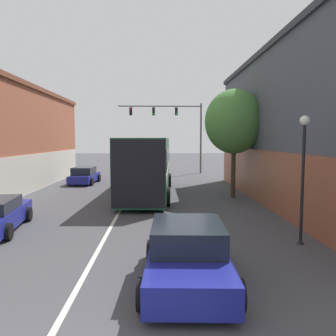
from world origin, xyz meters
The scene contains 8 objects.
lane_center_line centered at (0.00, 17.37, 0.00)m, with size 0.14×46.74×0.01m.
building_right_storefront centered at (11.16, 14.02, 4.28)m, with size 7.69×21.76×8.33m.
bus centered at (1.20, 17.54, 2.00)m, with size 3.26×11.04×3.56m.
hatchback_foreground centered at (2.62, 4.86, 0.68)m, with size 2.31×4.15×1.44m.
parked_car_left_near centered at (-3.98, 23.06, 0.62)m, with size 2.04×4.06×1.33m.
traffic_signal_gantry centered at (3.50, 30.73, 5.32)m, with size 8.51×0.36×7.15m.
street_lamp centered at (6.65, 7.68, 2.52)m, with size 0.32×0.32×4.26m.
street_tree_near centered at (6.39, 16.56, 4.53)m, with size 3.47×3.12×6.46m.
Camera 1 is at (1.93, -2.87, 3.49)m, focal length 35.00 mm.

